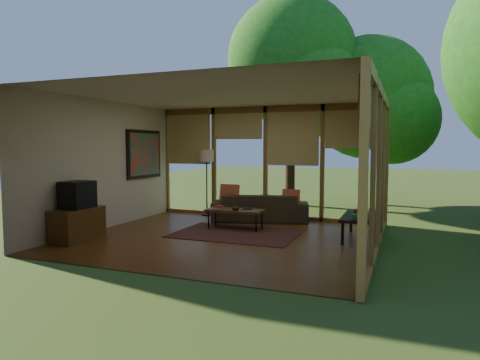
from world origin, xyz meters
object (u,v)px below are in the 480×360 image
at_px(media_cabinet, 77,224).
at_px(television, 77,195).
at_px(coffee_table, 235,211).
at_px(sofa, 260,207).
at_px(side_console, 360,217).
at_px(floor_lamp, 207,160).

distance_m(media_cabinet, television, 0.55).
height_order(media_cabinet, coffee_table, media_cabinet).
bearing_deg(sofa, side_console, 137.69).
xyz_separation_m(television, floor_lamp, (0.97, 3.46, 0.56)).
bearing_deg(sofa, television, 35.79).
xyz_separation_m(media_cabinet, coffee_table, (2.34, 2.02, 0.09)).
height_order(television, floor_lamp, floor_lamp).
bearing_deg(side_console, television, -157.55).
relative_size(media_cabinet, side_console, 0.71).
height_order(media_cabinet, television, television).
distance_m(media_cabinet, coffee_table, 3.09).
bearing_deg(side_console, sofa, 153.82).
bearing_deg(media_cabinet, television, 0.00).
xyz_separation_m(floor_lamp, side_console, (3.88, -1.46, -1.00)).
bearing_deg(coffee_table, sofa, 81.97).
bearing_deg(television, coffee_table, 41.04).
xyz_separation_m(sofa, side_console, (2.37, -1.16, 0.09)).
bearing_deg(sofa, media_cabinet, 35.57).
bearing_deg(floor_lamp, sofa, -10.99).
height_order(sofa, television, television).
bearing_deg(sofa, coffee_table, 65.84).
relative_size(television, floor_lamp, 0.33).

